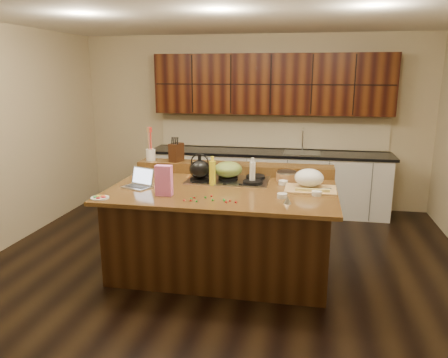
# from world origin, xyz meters

# --- Properties ---
(room) EXTENTS (5.52, 5.02, 2.72)m
(room) POSITION_xyz_m (0.00, 0.00, 1.35)
(room) COLOR black
(room) RESTS_ON ground
(island) EXTENTS (2.40, 1.60, 0.92)m
(island) POSITION_xyz_m (0.00, 0.00, 0.46)
(island) COLOR black
(island) RESTS_ON ground
(back_ledge) EXTENTS (2.40, 0.30, 0.12)m
(back_ledge) POSITION_xyz_m (0.00, 0.70, 0.98)
(back_ledge) COLOR black
(back_ledge) RESTS_ON island
(cooktop) EXTENTS (0.92, 0.52, 0.05)m
(cooktop) POSITION_xyz_m (0.00, 0.30, 0.94)
(cooktop) COLOR gray
(cooktop) RESTS_ON island
(back_counter) EXTENTS (3.70, 0.66, 2.40)m
(back_counter) POSITION_xyz_m (0.30, 2.23, 0.98)
(back_counter) COLOR silver
(back_counter) RESTS_ON ground
(kettle) EXTENTS (0.30, 0.30, 0.21)m
(kettle) POSITION_xyz_m (-0.30, 0.17, 1.07)
(kettle) COLOR black
(kettle) RESTS_ON cooktop
(green_bowl) EXTENTS (0.39, 0.39, 0.18)m
(green_bowl) POSITION_xyz_m (0.00, 0.30, 1.05)
(green_bowl) COLOR olive
(green_bowl) RESTS_ON cooktop
(laptop) EXTENTS (0.35, 0.32, 0.20)m
(laptop) POSITION_xyz_m (-0.89, -0.15, 0.97)
(laptop) COLOR #B7B7BC
(laptop) RESTS_ON island
(oil_bottle) EXTENTS (0.07, 0.07, 0.27)m
(oil_bottle) POSITION_xyz_m (-0.13, 0.07, 1.06)
(oil_bottle) COLOR yellow
(oil_bottle) RESTS_ON island
(vinegar_bottle) EXTENTS (0.07, 0.07, 0.25)m
(vinegar_bottle) POSITION_xyz_m (0.29, 0.19, 1.04)
(vinegar_bottle) COLOR silver
(vinegar_bottle) RESTS_ON island
(wooden_tray) EXTENTS (0.54, 0.43, 0.21)m
(wooden_tray) POSITION_xyz_m (0.91, 0.10, 1.02)
(wooden_tray) COLOR tan
(wooden_tray) RESTS_ON island
(ramekin_a) EXTENTS (0.11, 0.11, 0.04)m
(ramekin_a) POSITION_xyz_m (0.65, -0.29, 0.94)
(ramekin_a) COLOR white
(ramekin_a) RESTS_ON island
(ramekin_b) EXTENTS (0.12, 0.12, 0.04)m
(ramekin_b) POSITION_xyz_m (0.99, -0.14, 0.94)
(ramekin_b) COLOR white
(ramekin_b) RESTS_ON island
(ramekin_c) EXTENTS (0.11, 0.11, 0.04)m
(ramekin_c) POSITION_xyz_m (0.63, 0.24, 0.94)
(ramekin_c) COLOR white
(ramekin_c) RESTS_ON island
(strainer_bowl) EXTENTS (0.29, 0.29, 0.09)m
(strainer_bowl) POSITION_xyz_m (0.65, 0.43, 0.97)
(strainer_bowl) COLOR #996B3F
(strainer_bowl) RESTS_ON island
(kitchen_timer) EXTENTS (0.10, 0.10, 0.07)m
(kitchen_timer) POSITION_xyz_m (0.71, -0.47, 0.96)
(kitchen_timer) COLOR silver
(kitchen_timer) RESTS_ON island
(pink_bag) EXTENTS (0.17, 0.09, 0.31)m
(pink_bag) POSITION_xyz_m (-0.52, -0.42, 1.07)
(pink_bag) COLOR pink
(pink_bag) RESTS_ON island
(candy_plate) EXTENTS (0.23, 0.23, 0.01)m
(candy_plate) POSITION_xyz_m (-1.11, -0.65, 0.93)
(candy_plate) COLOR white
(candy_plate) RESTS_ON island
(package_box) EXTENTS (0.09, 0.06, 0.12)m
(package_box) POSITION_xyz_m (-0.93, 0.13, 0.98)
(package_box) COLOR #EFC154
(package_box) RESTS_ON island
(utensil_crock) EXTENTS (0.14, 0.14, 0.14)m
(utensil_crock) POSITION_xyz_m (-1.07, 0.70, 1.11)
(utensil_crock) COLOR white
(utensil_crock) RESTS_ON back_ledge
(knife_block) EXTENTS (0.17, 0.21, 0.23)m
(knife_block) POSITION_xyz_m (-0.73, 0.70, 1.15)
(knife_block) COLOR black
(knife_block) RESTS_ON back_ledge
(gumdrop_0) EXTENTS (0.02, 0.02, 0.02)m
(gumdrop_0) POSITION_xyz_m (-0.21, -0.57, 0.93)
(gumdrop_0) COLOR red
(gumdrop_0) RESTS_ON island
(gumdrop_1) EXTENTS (0.02, 0.02, 0.02)m
(gumdrop_1) POSITION_xyz_m (-0.22, -0.52, 0.93)
(gumdrop_1) COLOR #198C26
(gumdrop_1) RESTS_ON island
(gumdrop_2) EXTENTS (0.02, 0.02, 0.02)m
(gumdrop_2) POSITION_xyz_m (0.16, -0.51, 0.93)
(gumdrop_2) COLOR red
(gumdrop_2) RESTS_ON island
(gumdrop_3) EXTENTS (0.02, 0.02, 0.02)m
(gumdrop_3) POSITION_xyz_m (0.10, -0.49, 0.93)
(gumdrop_3) COLOR #198C26
(gumdrop_3) RESTS_ON island
(gumdrop_4) EXTENTS (0.02, 0.02, 0.02)m
(gumdrop_4) POSITION_xyz_m (0.23, -0.55, 0.93)
(gumdrop_4) COLOR red
(gumdrop_4) RESTS_ON island
(gumdrop_5) EXTENTS (0.02, 0.02, 0.02)m
(gumdrop_5) POSITION_xyz_m (-0.09, -0.45, 0.93)
(gumdrop_5) COLOR #198C26
(gumdrop_5) RESTS_ON island
(gumdrop_6) EXTENTS (0.02, 0.02, 0.02)m
(gumdrop_6) POSITION_xyz_m (-0.20, -0.47, 0.93)
(gumdrop_6) COLOR red
(gumdrop_6) RESTS_ON island
(gumdrop_7) EXTENTS (0.02, 0.02, 0.02)m
(gumdrop_7) POSITION_xyz_m (0.11, -0.52, 0.93)
(gumdrop_7) COLOR #198C26
(gumdrop_7) RESTS_ON island
(gumdrop_8) EXTENTS (0.02, 0.02, 0.02)m
(gumdrop_8) POSITION_xyz_m (0.14, -0.56, 0.93)
(gumdrop_8) COLOR red
(gumdrop_8) RESTS_ON island
(gumdrop_9) EXTENTS (0.02, 0.02, 0.02)m
(gumdrop_9) POSITION_xyz_m (-0.14, -0.59, 0.93)
(gumdrop_9) COLOR #198C26
(gumdrop_9) RESTS_ON island
(gumdrop_10) EXTENTS (0.02, 0.02, 0.02)m
(gumdrop_10) POSITION_xyz_m (-0.04, -0.39, 0.93)
(gumdrop_10) COLOR red
(gumdrop_10) RESTS_ON island
(gumdrop_11) EXTENTS (0.02, 0.02, 0.02)m
(gumdrop_11) POSITION_xyz_m (-0.20, -0.45, 0.93)
(gumdrop_11) COLOR #198C26
(gumdrop_11) RESTS_ON island
(gumdrop_12) EXTENTS (0.02, 0.02, 0.02)m
(gumdrop_12) POSITION_xyz_m (-0.27, -0.59, 0.93)
(gumdrop_12) COLOR red
(gumdrop_12) RESTS_ON island
(gumdrop_13) EXTENTS (0.02, 0.02, 0.02)m
(gumdrop_13) POSITION_xyz_m (-0.00, -0.52, 0.93)
(gumdrop_13) COLOR #198C26
(gumdrop_13) RESTS_ON island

